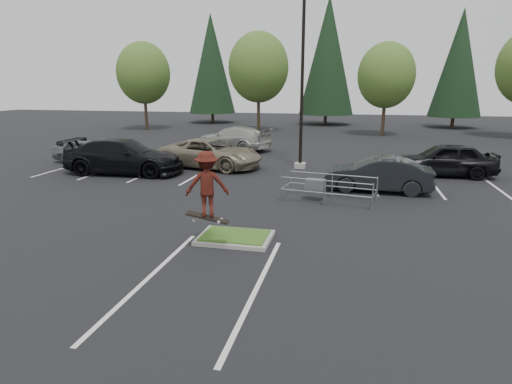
% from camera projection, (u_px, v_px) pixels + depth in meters
% --- Properties ---
extents(ground, '(120.00, 120.00, 0.00)m').
position_uv_depth(ground, '(235.00, 240.00, 13.03)').
color(ground, black).
rests_on(ground, ground).
extents(grass_median, '(2.20, 1.60, 0.16)m').
position_uv_depth(grass_median, '(235.00, 237.00, 13.01)').
color(grass_median, gray).
rests_on(grass_median, ground).
extents(stall_lines, '(22.62, 17.60, 0.01)m').
position_uv_depth(stall_lines, '(242.00, 191.00, 19.02)').
color(stall_lines, silver).
rests_on(stall_lines, ground).
extents(light_pole, '(0.70, 0.60, 10.12)m').
position_uv_depth(light_pole, '(302.00, 85.00, 23.16)').
color(light_pole, gray).
rests_on(light_pole, ground).
extents(decid_a, '(5.44, 5.44, 8.91)m').
position_uv_depth(decid_a, '(144.00, 75.00, 43.94)').
color(decid_a, '#38281C').
rests_on(decid_a, ground).
extents(decid_b, '(5.89, 5.89, 9.64)m').
position_uv_depth(decid_b, '(259.00, 70.00, 41.73)').
color(decid_b, '#38281C').
rests_on(decid_b, ground).
extents(decid_c, '(5.12, 5.12, 8.38)m').
position_uv_depth(decid_c, '(386.00, 77.00, 38.69)').
color(decid_c, '#38281C').
rests_on(decid_c, ground).
extents(conif_a, '(5.72, 5.72, 13.00)m').
position_uv_depth(conif_a, '(211.00, 64.00, 52.15)').
color(conif_a, '#38281C').
rests_on(conif_a, ground).
extents(conif_b, '(6.38, 6.38, 14.50)m').
position_uv_depth(conif_b, '(328.00, 56.00, 49.44)').
color(conif_b, '#38281C').
rests_on(conif_b, ground).
extents(conif_c, '(5.50, 5.50, 12.50)m').
position_uv_depth(conif_c, '(459.00, 63.00, 45.73)').
color(conif_c, '#38281C').
rests_on(conif_c, ground).
extents(cart_corral, '(3.84, 1.91, 1.04)m').
position_uv_depth(cart_corral, '(319.00, 185.00, 17.27)').
color(cart_corral, '#979A9F').
rests_on(cart_corral, ground).
extents(skateboarder, '(1.33, 1.02, 2.02)m').
position_uv_depth(skateboarder, '(207.00, 184.00, 11.72)').
color(skateboarder, black).
rests_on(skateboarder, ground).
extents(car_l_tan, '(6.34, 3.91, 1.64)m').
position_uv_depth(car_l_tan, '(210.00, 153.00, 24.22)').
color(car_l_tan, gray).
rests_on(car_l_tan, ground).
extents(car_l_black, '(6.41, 2.84, 1.83)m').
position_uv_depth(car_l_black, '(124.00, 156.00, 22.59)').
color(car_l_black, black).
rests_on(car_l_black, ground).
extents(car_l_grey, '(4.21, 1.85, 1.41)m').
position_uv_depth(car_l_grey, '(87.00, 151.00, 25.89)').
color(car_l_grey, '#565A5E').
rests_on(car_l_grey, ground).
extents(car_r_charc, '(4.66, 1.74, 1.52)m').
position_uv_depth(car_r_charc, '(378.00, 174.00, 18.79)').
color(car_r_charc, black).
rests_on(car_r_charc, ground).
extents(car_r_black, '(5.11, 2.20, 1.72)m').
position_uv_depth(car_r_black, '(444.00, 159.00, 21.98)').
color(car_r_black, black).
rests_on(car_r_black, ground).
extents(car_far_silver, '(6.26, 4.29, 1.68)m').
position_uv_depth(car_far_silver, '(235.00, 138.00, 30.92)').
color(car_far_silver, '#B1B1AB').
rests_on(car_far_silver, ground).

